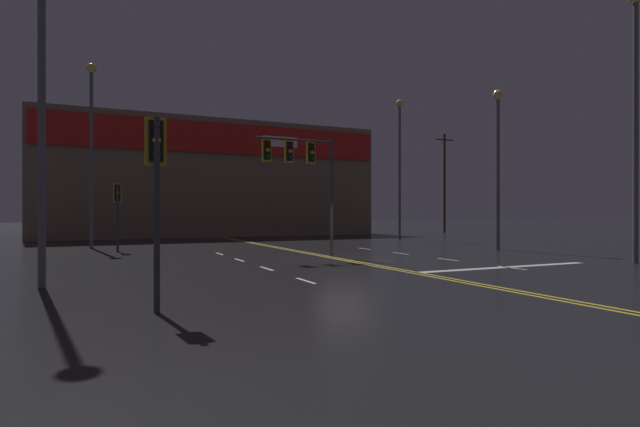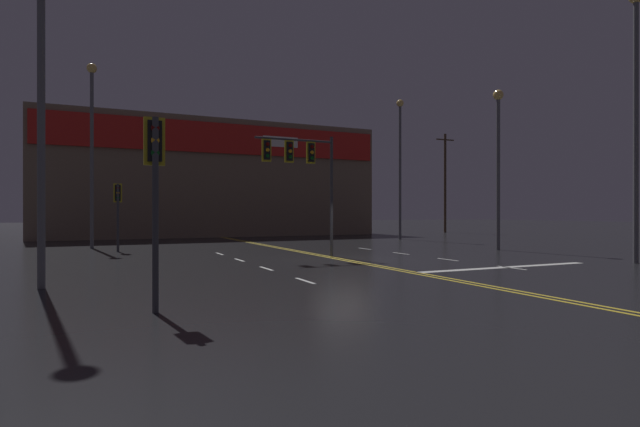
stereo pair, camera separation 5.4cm
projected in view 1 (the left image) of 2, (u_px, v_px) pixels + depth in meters
name	position (u px, v px, depth m)	size (l,w,h in m)	color
ground_plane	(344.00, 260.00, 21.52)	(200.00, 200.00, 0.00)	black
road_markings	(368.00, 261.00, 21.03)	(12.30, 60.00, 0.01)	gold
traffic_signal_median	(300.00, 161.00, 22.45)	(3.77, 0.36, 5.56)	#38383D
traffic_signal_corner_northwest	(118.00, 201.00, 26.05)	(0.42, 0.36, 3.57)	#38383D
traffic_signal_corner_southwest	(156.00, 169.00, 10.19)	(0.42, 0.36, 4.00)	#38383D
streetlight_near_left	(91.00, 132.00, 28.51)	(0.56, 0.56, 10.60)	#59595E
streetlight_near_right	(498.00, 147.00, 27.26)	(0.56, 0.56, 8.77)	#59595E
streetlight_median_approach	(42.00, 19.00, 13.34)	(0.56, 0.56, 11.65)	#59595E
streetlight_far_left	(636.00, 92.00, 20.07)	(0.56, 0.56, 11.03)	#59595E
streetlight_far_right	(400.00, 152.00, 38.20)	(0.56, 0.56, 10.72)	#59595E
building_backdrop	(209.00, 181.00, 45.65)	(28.54, 10.23, 9.91)	#7A6651
utility_pole_row	(207.00, 168.00, 41.25)	(48.08, 0.26, 11.86)	#4C3828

